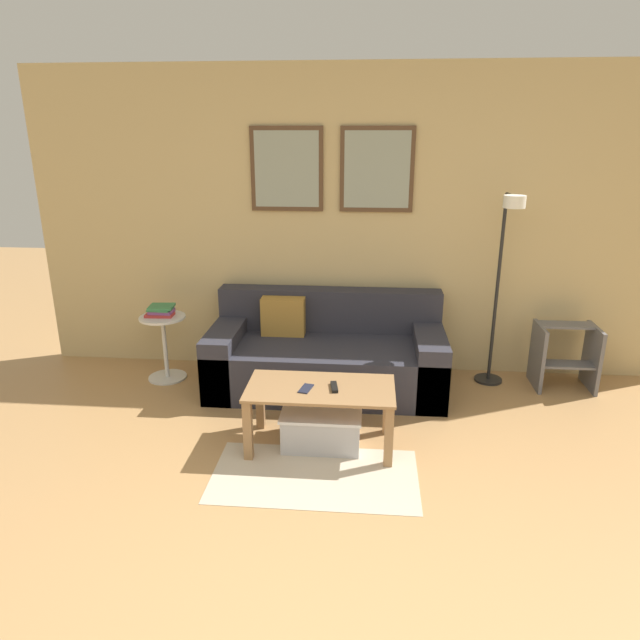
{
  "coord_description": "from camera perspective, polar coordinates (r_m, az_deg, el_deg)",
  "views": [
    {
      "loc": [
        0.09,
        -1.8,
        2.03
      ],
      "look_at": [
        -0.23,
        1.73,
        0.85
      ],
      "focal_mm": 32.0,
      "sensor_mm": 36.0,
      "label": 1
    }
  ],
  "objects": [
    {
      "name": "storage_bin",
      "position": [
        3.93,
        0.19,
        -10.54
      ],
      "size": [
        0.54,
        0.41,
        0.25
      ],
      "color": "#B2B2B7",
      "rests_on": "ground_plane"
    },
    {
      "name": "area_rug",
      "position": [
        3.65,
        -0.53,
        -15.29
      ],
      "size": [
        1.27,
        0.68,
        0.01
      ],
      "primitive_type": "cube",
      "color": "#C1B299",
      "rests_on": "ground_plane"
    },
    {
      "name": "book_stack",
      "position": [
        4.94,
        -15.63,
        0.91
      ],
      "size": [
        0.24,
        0.2,
        0.09
      ],
      "color": "#B73333",
      "rests_on": "side_table"
    },
    {
      "name": "floor_lamp",
      "position": [
        4.67,
        17.85,
        4.88
      ],
      "size": [
        0.23,
        0.46,
        1.59
      ],
      "color": "black",
      "rests_on": "ground_plane"
    },
    {
      "name": "remote_control",
      "position": [
        3.74,
        1.43,
        -6.71
      ],
      "size": [
        0.06,
        0.15,
        0.02
      ],
      "primitive_type": "cube",
      "rotation": [
        0.0,
        0.0,
        0.14
      ],
      "color": "black",
      "rests_on": "coffee_table"
    },
    {
      "name": "wall_back",
      "position": [
        4.87,
        3.96,
        9.59
      ],
      "size": [
        5.6,
        0.09,
        2.55
      ],
      "color": "tan",
      "rests_on": "ground_plane"
    },
    {
      "name": "side_table",
      "position": [
        5.0,
        -15.29,
        -2.07
      ],
      "size": [
        0.38,
        0.38,
        0.56
      ],
      "color": "silver",
      "rests_on": "ground_plane"
    },
    {
      "name": "couch",
      "position": [
        4.71,
        0.63,
        -3.58
      ],
      "size": [
        1.89,
        0.88,
        0.76
      ],
      "color": "#2D2D38",
      "rests_on": "ground_plane"
    },
    {
      "name": "step_stool",
      "position": [
        5.1,
        23.29,
        -3.19
      ],
      "size": [
        0.47,
        0.37,
        0.53
      ],
      "color": "slate",
      "rests_on": "ground_plane"
    },
    {
      "name": "coffee_table",
      "position": [
        3.8,
        0.05,
        -7.87
      ],
      "size": [
        0.97,
        0.5,
        0.43
      ],
      "color": "#997047",
      "rests_on": "ground_plane"
    },
    {
      "name": "cell_phone",
      "position": [
        3.74,
        -1.42,
        -6.87
      ],
      "size": [
        0.1,
        0.15,
        0.01
      ],
      "primitive_type": "cube",
      "rotation": [
        0.0,
        0.0,
        -0.23
      ],
      "color": "#1E2338",
      "rests_on": "coffee_table"
    }
  ]
}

